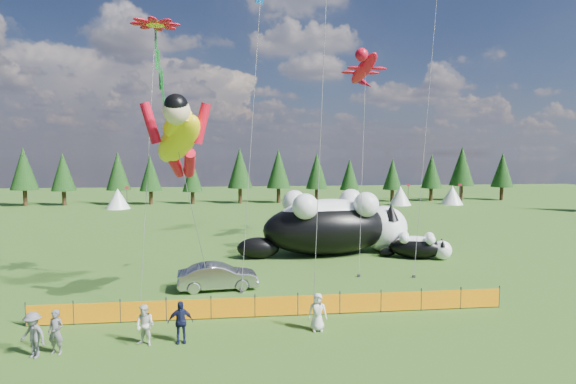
# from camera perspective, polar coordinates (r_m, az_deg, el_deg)

# --- Properties ---
(ground) EXTENTS (160.00, 160.00, 0.00)m
(ground) POSITION_cam_1_polar(r_m,az_deg,el_deg) (24.49, -2.09, -13.08)
(ground) COLOR #103309
(ground) RESTS_ON ground
(safety_fence) EXTENTS (22.06, 0.06, 1.10)m
(safety_fence) POSITION_cam_1_polar(r_m,az_deg,el_deg) (21.49, -1.47, -14.26)
(safety_fence) COLOR #262626
(safety_fence) RESTS_ON ground
(tree_line) EXTENTS (90.00, 4.00, 8.00)m
(tree_line) POSITION_cam_1_polar(r_m,az_deg,el_deg) (68.34, -4.99, 1.91)
(tree_line) COLOR black
(tree_line) RESTS_ON ground
(festival_tents) EXTENTS (50.00, 3.20, 2.80)m
(festival_tents) POSITION_cam_1_polar(r_m,az_deg,el_deg) (64.79, 4.91, -0.56)
(festival_tents) COLOR white
(festival_tents) RESTS_ON ground
(cat_large) EXTENTS (13.21, 5.97, 4.78)m
(cat_large) POSITION_cam_1_polar(r_m,az_deg,el_deg) (33.94, 6.00, -4.08)
(cat_large) COLOR black
(cat_large) RESTS_ON ground
(cat_small) EXTENTS (4.93, 3.02, 1.85)m
(cat_small) POSITION_cam_1_polar(r_m,az_deg,el_deg) (33.98, 16.33, -6.63)
(cat_small) COLOR black
(cat_small) RESTS_ON ground
(car) EXTENTS (4.54, 1.97, 1.45)m
(car) POSITION_cam_1_polar(r_m,az_deg,el_deg) (25.73, -8.88, -10.55)
(car) COLOR #A4A4A8
(car) RESTS_ON ground
(spectator_a) EXTENTS (0.70, 0.55, 1.70)m
(spectator_a) POSITION_cam_1_polar(r_m,az_deg,el_deg) (19.76, -27.39, -15.51)
(spectator_a) COLOR slate
(spectator_a) RESTS_ON ground
(spectator_b) EXTENTS (0.92, 0.75, 1.63)m
(spectator_b) POSITION_cam_1_polar(r_m,az_deg,el_deg) (19.26, -17.70, -15.82)
(spectator_b) COLOR silver
(spectator_b) RESTS_ON ground
(spectator_c) EXTENTS (1.05, 0.63, 1.70)m
(spectator_c) POSITION_cam_1_polar(r_m,az_deg,el_deg) (19.14, -13.51, -15.75)
(spectator_c) COLOR #131836
(spectator_c) RESTS_ON ground
(spectator_d) EXTENTS (1.25, 1.00, 1.72)m
(spectator_d) POSITION_cam_1_polar(r_m,az_deg,el_deg) (19.82, -29.65, -15.50)
(spectator_d) COLOR slate
(spectator_d) RESTS_ON ground
(spectator_e) EXTENTS (0.82, 0.56, 1.63)m
(spectator_e) POSITION_cam_1_polar(r_m,az_deg,el_deg) (19.85, 3.77, -14.96)
(spectator_e) COLOR silver
(spectator_e) RESTS_ON ground
(superhero_kite) EXTENTS (6.25, 6.41, 10.67)m
(superhero_kite) POSITION_cam_1_polar(r_m,az_deg,el_deg) (22.33, -13.75, 6.46)
(superhero_kite) COLOR yellow
(superhero_kite) RESTS_ON ground
(gecko_kite) EXTENTS (5.01, 13.32, 17.48)m
(gecko_kite) POSITION_cam_1_polar(r_m,az_deg,el_deg) (38.09, 9.60, 15.14)
(gecko_kite) COLOR red
(gecko_kite) RESTS_ON ground
(flower_kite) EXTENTS (2.95, 4.38, 14.37)m
(flower_kite) POSITION_cam_1_polar(r_m,az_deg,el_deg) (25.49, -16.49, 19.38)
(flower_kite) COLOR red
(flower_kite) RESTS_ON ground
(diamond_kite_a) EXTENTS (1.90, 4.24, 17.78)m
(diamond_kite_a) POSITION_cam_1_polar(r_m,az_deg,el_deg) (28.91, -3.63, 22.09)
(diamond_kite_a) COLOR #0B51B1
(diamond_kite_a) RESTS_ON ground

